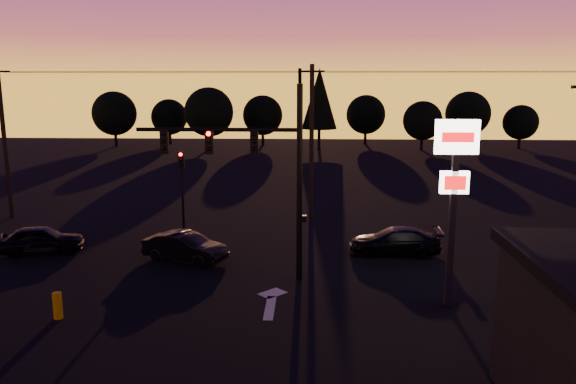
# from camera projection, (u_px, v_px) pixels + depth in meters

# --- Properties ---
(ground) EXTENTS (120.00, 120.00, 0.00)m
(ground) POSITION_uv_depth(u_px,v_px,m) (254.00, 319.00, 19.44)
(ground) COLOR black
(ground) RESTS_ON ground
(lane_arrow) EXTENTS (1.20, 3.10, 0.01)m
(lane_arrow) POSITION_uv_depth(u_px,v_px,m) (271.00, 301.00, 21.05)
(lane_arrow) COLOR beige
(lane_arrow) RESTS_ON ground
(traffic_signal_mast) EXTENTS (6.79, 0.52, 8.58)m
(traffic_signal_mast) POSITION_uv_depth(u_px,v_px,m) (260.00, 162.00, 22.38)
(traffic_signal_mast) COLOR black
(traffic_signal_mast) RESTS_ON ground
(secondary_signal) EXTENTS (0.30, 0.31, 4.35)m
(secondary_signal) POSITION_uv_depth(u_px,v_px,m) (182.00, 179.00, 30.31)
(secondary_signal) COLOR black
(secondary_signal) RESTS_ON ground
(pylon_sign) EXTENTS (1.50, 0.28, 6.80)m
(pylon_sign) POSITION_uv_depth(u_px,v_px,m) (455.00, 174.00, 19.67)
(pylon_sign) COLOR black
(pylon_sign) RESTS_ON ground
(utility_pole_0) EXTENTS (1.40, 0.26, 9.00)m
(utility_pole_0) POSITION_uv_depth(u_px,v_px,m) (4.00, 141.00, 32.85)
(utility_pole_0) COLOR black
(utility_pole_0) RESTS_ON ground
(utility_pole_1) EXTENTS (1.40, 0.26, 9.00)m
(utility_pole_1) POSITION_uv_depth(u_px,v_px,m) (312.00, 143.00, 32.17)
(utility_pole_1) COLOR black
(utility_pole_1) RESTS_ON ground
(power_wires) EXTENTS (36.00, 1.22, 0.07)m
(power_wires) POSITION_uv_depth(u_px,v_px,m) (312.00, 72.00, 31.38)
(power_wires) COLOR black
(power_wires) RESTS_ON ground
(bollard) EXTENTS (0.31, 0.31, 0.94)m
(bollard) POSITION_uv_depth(u_px,v_px,m) (58.00, 306.00, 19.41)
(bollard) COLOR #D5AE03
(bollard) RESTS_ON ground
(tree_0) EXTENTS (5.36, 5.36, 6.74)m
(tree_0) POSITION_uv_depth(u_px,v_px,m) (114.00, 113.00, 68.45)
(tree_0) COLOR black
(tree_0) RESTS_ON ground
(tree_1) EXTENTS (4.54, 4.54, 5.71)m
(tree_1) POSITION_uv_depth(u_px,v_px,m) (169.00, 117.00, 71.29)
(tree_1) COLOR black
(tree_1) RESTS_ON ground
(tree_2) EXTENTS (5.77, 5.78, 7.26)m
(tree_2) POSITION_uv_depth(u_px,v_px,m) (209.00, 112.00, 65.97)
(tree_2) COLOR black
(tree_2) RESTS_ON ground
(tree_3) EXTENTS (4.95, 4.95, 6.22)m
(tree_3) POSITION_uv_depth(u_px,v_px,m) (263.00, 115.00, 69.79)
(tree_3) COLOR black
(tree_3) RESTS_ON ground
(tree_4) EXTENTS (4.18, 4.18, 9.50)m
(tree_4) POSITION_uv_depth(u_px,v_px,m) (319.00, 99.00, 66.15)
(tree_4) COLOR black
(tree_4) RESTS_ON ground
(tree_5) EXTENTS (4.95, 4.95, 6.22)m
(tree_5) POSITION_uv_depth(u_px,v_px,m) (366.00, 115.00, 71.25)
(tree_5) COLOR black
(tree_5) RESTS_ON ground
(tree_6) EXTENTS (4.54, 4.54, 5.71)m
(tree_6) POSITION_uv_depth(u_px,v_px,m) (423.00, 121.00, 65.20)
(tree_6) COLOR black
(tree_6) RESTS_ON ground
(tree_7) EXTENTS (5.36, 5.36, 6.74)m
(tree_7) POSITION_uv_depth(u_px,v_px,m) (468.00, 114.00, 67.79)
(tree_7) COLOR black
(tree_7) RESTS_ON ground
(tree_8) EXTENTS (4.12, 4.12, 5.19)m
(tree_8) POSITION_uv_depth(u_px,v_px,m) (521.00, 122.00, 66.77)
(tree_8) COLOR black
(tree_8) RESTS_ON ground
(car_left) EXTENTS (4.16, 2.44, 1.33)m
(car_left) POSITION_uv_depth(u_px,v_px,m) (41.00, 239.00, 26.72)
(car_left) COLOR black
(car_left) RESTS_ON ground
(car_mid) EXTENTS (4.15, 2.70, 1.29)m
(car_mid) POSITION_uv_depth(u_px,v_px,m) (185.00, 247.00, 25.61)
(car_mid) COLOR black
(car_mid) RESTS_ON ground
(car_right) EXTENTS (4.40, 1.93, 1.26)m
(car_right) POSITION_uv_depth(u_px,v_px,m) (395.00, 241.00, 26.59)
(car_right) COLOR black
(car_right) RESTS_ON ground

